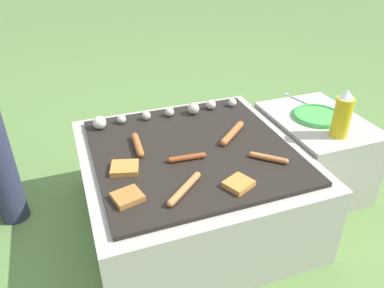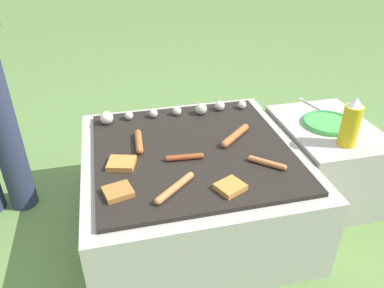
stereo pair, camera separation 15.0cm
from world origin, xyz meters
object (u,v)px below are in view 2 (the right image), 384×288
sausage_front_center (235,135)px  fork_utensil (313,106)px  condiment_bottle (351,123)px  plate_colorful (328,123)px

sausage_front_center → fork_utensil: sausage_front_center is taller
sausage_front_center → condiment_bottle: (0.43, -0.15, 0.08)m
sausage_front_center → fork_utensil: (0.48, 0.21, -0.01)m
sausage_front_center → fork_utensil: 0.52m
plate_colorful → condiment_bottle: bearing=-97.0°
fork_utensil → plate_colorful: bearing=-98.7°
condiment_bottle → fork_utensil: condiment_bottle is taller
sausage_front_center → condiment_bottle: bearing=-19.2°
plate_colorful → sausage_front_center: bearing=-177.0°
sausage_front_center → condiment_bottle: condiment_bottle is taller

